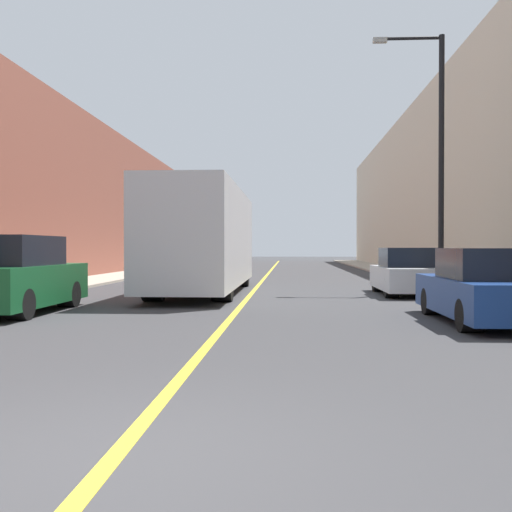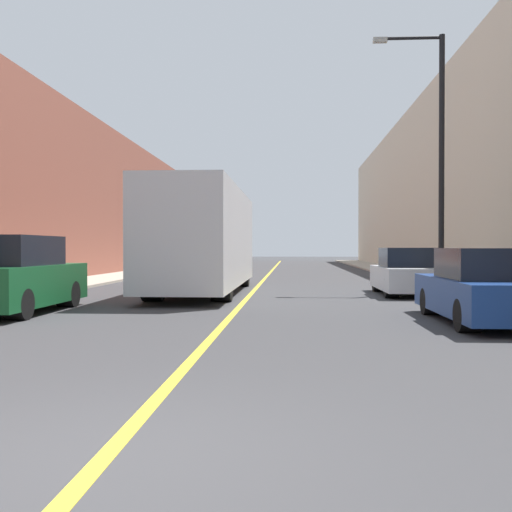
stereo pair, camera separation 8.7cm
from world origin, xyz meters
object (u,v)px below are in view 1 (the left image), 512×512
(bus, at_px, (205,238))
(street_lamp_right, at_px, (436,147))
(parked_suv_left, at_px, (13,277))
(car_right_mid, at_px, (407,274))
(car_right_near, at_px, (485,289))

(bus, bearing_deg, street_lamp_right, 9.18)
(bus, distance_m, parked_suv_left, 7.64)
(bus, distance_m, car_right_mid, 6.90)
(bus, xyz_separation_m, car_right_mid, (6.77, -0.53, -1.18))
(parked_suv_left, distance_m, car_right_mid, 12.07)
(car_right_near, bearing_deg, bus, 131.24)
(bus, height_order, car_right_mid, bus)
(street_lamp_right, bearing_deg, bus, -170.82)
(bus, relative_size, parked_suv_left, 2.39)
(car_right_mid, height_order, street_lamp_right, street_lamp_right)
(parked_suv_left, height_order, street_lamp_right, street_lamp_right)
(bus, bearing_deg, car_right_mid, -4.48)
(car_right_near, height_order, car_right_mid, car_right_mid)
(car_right_near, distance_m, street_lamp_right, 10.35)
(bus, height_order, car_right_near, bus)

